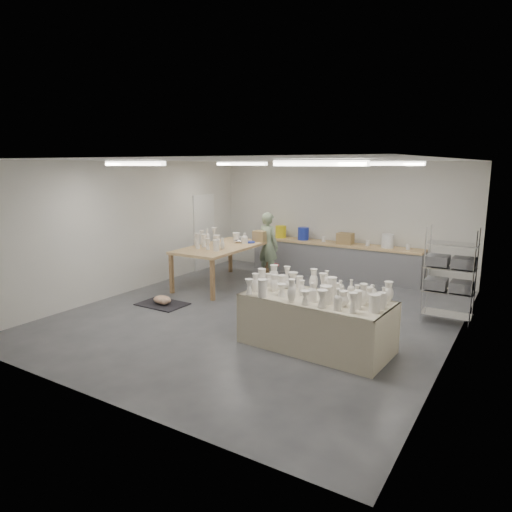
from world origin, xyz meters
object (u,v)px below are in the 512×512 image
Objects in this scene: work_table at (224,246)px; potter at (268,245)px; red_stool at (273,266)px; drying_table at (316,320)px.

work_table is 1.28m from potter.
potter is at bearing 60.80° from work_table.
work_table is 1.52× the size of potter.
work_table is at bearing -113.15° from red_stool.
work_table is 7.66× the size of red_stool.
drying_table is at bearing -36.16° from work_table.
potter is at bearing -90.00° from red_stool.
red_stool is (0.60, 1.40, -0.70)m from work_table.
potter reaches higher than drying_table.
work_table is at bearing 148.70° from drying_table.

